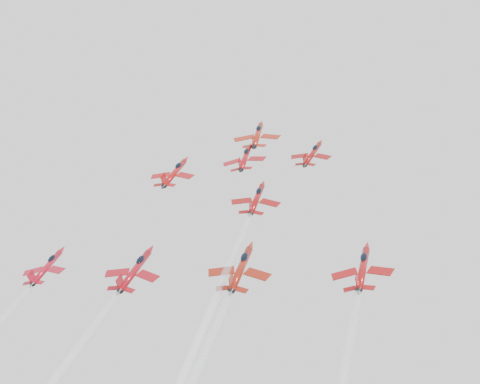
% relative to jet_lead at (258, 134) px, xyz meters
% --- Properties ---
extents(jet_lead, '(10.45, 12.78, 9.96)m').
position_rel_jet_lead_xyz_m(jet_lead, '(0.00, 0.00, 0.00)').
color(jet_lead, '#A3200F').
extents(jet_row2_left, '(9.80, 11.99, 9.35)m').
position_rel_jet_lead_xyz_m(jet_row2_left, '(-14.18, -12.42, -9.54)').
color(jet_row2_left, '#AA1011').
extents(jet_row2_center, '(9.32, 11.40, 8.88)m').
position_rel_jet_lead_xyz_m(jet_row2_center, '(-0.04, -8.59, -6.60)').
color(jet_row2_center, '#A60F14').
extents(jet_row2_right, '(8.47, 10.36, 8.07)m').
position_rel_jet_lead_xyz_m(jet_row2_right, '(14.05, -8.57, -6.60)').
color(jet_row2_right, maroon).
extents(jet_center, '(9.21, 80.30, 62.05)m').
position_rel_jet_lead_xyz_m(jet_center, '(6.56, -57.41, -44.16)').
color(jet_center, maroon).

